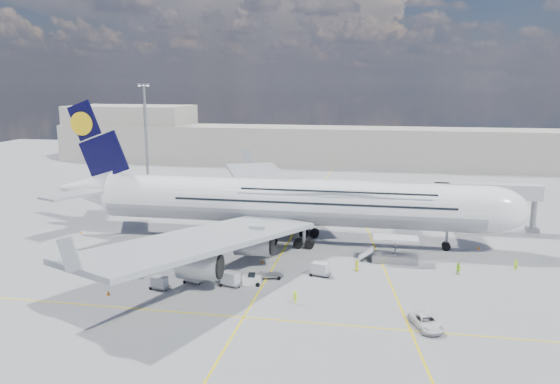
% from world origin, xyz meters
% --- Properties ---
extents(ground, '(300.00, 300.00, 0.00)m').
position_xyz_m(ground, '(0.00, 0.00, 0.00)').
color(ground, gray).
rests_on(ground, ground).
extents(taxi_line_main, '(0.25, 220.00, 0.01)m').
position_xyz_m(taxi_line_main, '(0.00, 0.00, 0.01)').
color(taxi_line_main, yellow).
rests_on(taxi_line_main, ground).
extents(taxi_line_cross, '(120.00, 0.25, 0.01)m').
position_xyz_m(taxi_line_cross, '(0.00, -20.00, 0.01)').
color(taxi_line_cross, yellow).
rests_on(taxi_line_cross, ground).
extents(taxi_line_diag, '(14.16, 99.06, 0.01)m').
position_xyz_m(taxi_line_diag, '(14.00, 10.00, 0.01)').
color(taxi_line_diag, yellow).
rests_on(taxi_line_diag, ground).
extents(airliner, '(77.26, 79.15, 23.71)m').
position_xyz_m(airliner, '(0.26, 10.00, 6.87)').
color(airliner, white).
rests_on(airliner, ground).
extents(jet_bridge, '(18.80, 12.10, 8.50)m').
position_xyz_m(jet_bridge, '(29.81, 20.94, 6.85)').
color(jet_bridge, '#B7B7BC').
rests_on(jet_bridge, ground).
extents(cargo_loader, '(8.53, 3.20, 3.67)m').
position_xyz_m(cargo_loader, '(16.82, 2.89, 1.25)').
color(cargo_loader, silver).
rests_on(cargo_loader, ground).
extents(light_mast, '(3.00, 0.70, 25.50)m').
position_xyz_m(light_mast, '(-40.00, 45.00, 13.21)').
color(light_mast, gray).
rests_on(light_mast, ground).
extents(terminal, '(180.00, 16.00, 12.00)m').
position_xyz_m(terminal, '(0.00, 95.00, 6.00)').
color(terminal, '#B2AD9E').
rests_on(terminal, ground).
extents(hangar, '(40.00, 22.00, 18.00)m').
position_xyz_m(hangar, '(-70.00, 100.00, 9.00)').
color(hangar, '#B2AD9E').
rests_on(hangar, ground).
extents(tree_line, '(160.00, 6.00, 8.00)m').
position_xyz_m(tree_line, '(40.00, 140.00, 4.00)').
color(tree_line, '#193814').
rests_on(tree_line, ground).
extents(dolly_row_a, '(2.78, 1.82, 1.63)m').
position_xyz_m(dolly_row_a, '(-12.59, -13.66, 0.87)').
color(dolly_row_a, gray).
rests_on(dolly_row_a, ground).
extents(dolly_row_b, '(2.87, 2.17, 0.37)m').
position_xyz_m(dolly_row_b, '(-9.18, -10.78, 0.29)').
color(dolly_row_b, gray).
rests_on(dolly_row_b, ground).
extents(dolly_row_c, '(3.27, 2.43, 1.85)m').
position_xyz_m(dolly_row_c, '(-3.99, -11.00, 0.99)').
color(dolly_row_c, gray).
rests_on(dolly_row_c, ground).
extents(dolly_back, '(3.77, 3.06, 2.11)m').
position_xyz_m(dolly_back, '(-20.15, -8.94, 1.13)').
color(dolly_back, gray).
rests_on(dolly_back, ground).
extents(dolly_nose_far, '(3.15, 2.16, 1.82)m').
position_xyz_m(dolly_nose_far, '(6.86, -5.07, 0.98)').
color(dolly_nose_far, gray).
rests_on(dolly_nose_far, ground).
extents(dolly_nose_near, '(3.73, 2.67, 0.49)m').
position_xyz_m(dolly_nose_near, '(0.39, -7.12, 0.38)').
color(dolly_nose_near, gray).
rests_on(dolly_nose_near, ground).
extents(baggage_tug, '(2.62, 1.48, 1.55)m').
position_xyz_m(baggage_tug, '(-1.39, -10.18, 0.68)').
color(baggage_tug, silver).
rests_on(baggage_tug, ground).
extents(catering_truck_inner, '(7.41, 2.94, 4.43)m').
position_xyz_m(catering_truck_inner, '(-9.29, 19.83, 2.09)').
color(catering_truck_inner, gray).
rests_on(catering_truck_inner, ground).
extents(catering_truck_outer, '(7.46, 3.37, 4.33)m').
position_xyz_m(catering_truck_outer, '(-9.79, 49.66, 2.01)').
color(catering_truck_outer, gray).
rests_on(catering_truck_outer, ground).
extents(service_van, '(3.91, 5.53, 1.40)m').
position_xyz_m(service_van, '(19.83, -19.06, 0.70)').
color(service_van, silver).
rests_on(service_van, ground).
extents(crew_nose, '(0.71, 0.55, 1.74)m').
position_xyz_m(crew_nose, '(33.45, 1.70, 0.87)').
color(crew_nose, '#C6FF1A').
rests_on(crew_nose, ground).
extents(crew_loader, '(1.09, 1.06, 1.77)m').
position_xyz_m(crew_loader, '(25.35, -1.47, 0.88)').
color(crew_loader, '#A3ED18').
rests_on(crew_loader, ground).
extents(crew_wing, '(0.73, 0.99, 1.56)m').
position_xyz_m(crew_wing, '(-17.21, -10.12, 0.78)').
color(crew_wing, '#A9FF1A').
rests_on(crew_wing, ground).
extents(crew_van, '(0.93, 0.96, 1.66)m').
position_xyz_m(crew_van, '(11.71, -2.34, 0.83)').
color(crew_van, yellow).
rests_on(crew_van, ground).
extents(crew_tug, '(1.08, 0.67, 1.60)m').
position_xyz_m(crew_tug, '(5.08, -15.22, 0.80)').
color(crew_tug, '#CBF81A').
rests_on(crew_tug, ground).
extents(cone_nose, '(0.44, 0.44, 0.57)m').
position_xyz_m(cone_nose, '(30.10, 11.42, 0.27)').
color(cone_nose, orange).
rests_on(cone_nose, ground).
extents(cone_wing_left_inner, '(0.50, 0.50, 0.63)m').
position_xyz_m(cone_wing_left_inner, '(-9.49, 19.26, 0.31)').
color(cone_wing_left_inner, orange).
rests_on(cone_wing_left_inner, ground).
extents(cone_wing_left_outer, '(0.48, 0.48, 0.61)m').
position_xyz_m(cone_wing_left_outer, '(-20.89, 39.76, 0.29)').
color(cone_wing_left_outer, orange).
rests_on(cone_wing_left_outer, ground).
extents(cone_wing_right_inner, '(0.40, 0.40, 0.51)m').
position_xyz_m(cone_wing_right_inner, '(-1.94, -1.44, 0.25)').
color(cone_wing_right_inner, orange).
rests_on(cone_wing_right_inner, ground).
extents(cone_wing_right_outer, '(0.47, 0.47, 0.59)m').
position_xyz_m(cone_wing_right_outer, '(-18.05, -16.74, 0.29)').
color(cone_wing_right_outer, orange).
rests_on(cone_wing_right_outer, ground).
extents(cone_tail, '(0.38, 0.38, 0.48)m').
position_xyz_m(cone_tail, '(-36.23, 8.19, 0.23)').
color(cone_tail, orange).
rests_on(cone_tail, ground).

